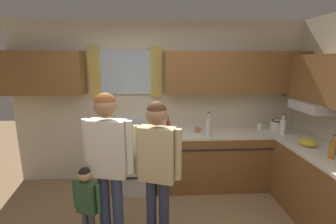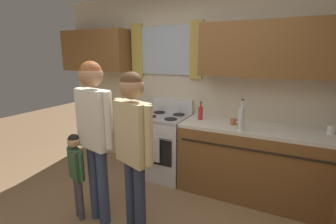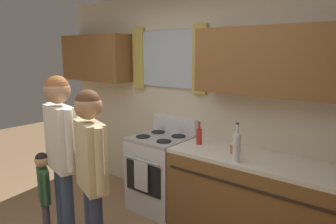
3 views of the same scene
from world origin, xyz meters
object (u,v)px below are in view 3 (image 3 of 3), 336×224
(bottle_tall_clear, at_px, (237,147))
(cup_terracotta, at_px, (234,150))
(stove_oven, at_px, (161,171))
(bottle_sauce_red, at_px, (199,136))
(small_child, at_px, (44,188))
(adult_holding_child, at_px, (61,145))
(adult_in_plaid, at_px, (91,163))

(bottle_tall_clear, height_order, cup_terracotta, bottle_tall_clear)
(stove_oven, relative_size, bottle_sauce_red, 4.48)
(bottle_sauce_red, distance_m, small_child, 1.65)
(adult_holding_child, relative_size, adult_in_plaid, 1.05)
(bottle_tall_clear, bearing_deg, adult_in_plaid, -125.75)
(stove_oven, distance_m, cup_terracotta, 1.07)
(stove_oven, height_order, small_child, stove_oven)
(cup_terracotta, bearing_deg, adult_in_plaid, -116.65)
(bottle_tall_clear, height_order, adult_in_plaid, adult_in_plaid)
(bottle_sauce_red, bearing_deg, cup_terracotta, -6.47)
(adult_holding_child, bearing_deg, cup_terracotta, 47.12)
(bottle_tall_clear, height_order, small_child, bottle_tall_clear)
(stove_oven, relative_size, adult_in_plaid, 0.68)
(stove_oven, bearing_deg, small_child, -106.18)
(stove_oven, bearing_deg, bottle_tall_clear, -11.93)
(bottle_sauce_red, height_order, adult_holding_child, adult_holding_child)
(bottle_tall_clear, xyz_separation_m, cup_terracotta, (-0.12, 0.21, -0.10))
(cup_terracotta, bearing_deg, stove_oven, 178.55)
(bottle_tall_clear, distance_m, adult_holding_child, 1.59)
(adult_in_plaid, bearing_deg, bottle_sauce_red, 82.06)
(adult_holding_child, bearing_deg, bottle_sauce_red, 61.82)
(bottle_sauce_red, bearing_deg, adult_in_plaid, -97.94)
(adult_in_plaid, bearing_deg, stove_oven, 104.82)
(stove_oven, distance_m, adult_holding_child, 1.37)
(bottle_tall_clear, bearing_deg, cup_terracotta, 121.21)
(bottle_tall_clear, distance_m, small_child, 1.87)
(stove_oven, bearing_deg, adult_holding_child, -97.11)
(bottle_tall_clear, relative_size, bottle_sauce_red, 1.49)
(bottle_sauce_red, bearing_deg, bottle_tall_clear, -24.19)
(stove_oven, height_order, bottle_sauce_red, bottle_sauce_red)
(bottle_tall_clear, height_order, bottle_sauce_red, bottle_tall_clear)
(cup_terracotta, bearing_deg, bottle_tall_clear, -58.79)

